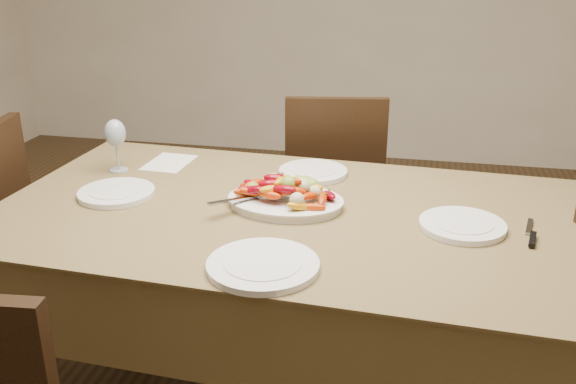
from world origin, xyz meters
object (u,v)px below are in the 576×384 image
(plate_left, at_px, (116,193))
(plate_far, at_px, (313,172))
(serving_platter, at_px, (285,203))
(plate_right, at_px, (462,226))
(wine_glass, at_px, (116,144))
(dining_table, at_px, (288,314))
(plate_near, at_px, (263,266))
(chair_far, at_px, (333,190))

(plate_left, distance_m, plate_far, 0.69)
(serving_platter, height_order, plate_right, serving_platter)
(plate_far, relative_size, wine_glass, 1.20)
(plate_left, xyz_separation_m, plate_far, (0.60, 0.33, 0.00))
(plate_right, distance_m, plate_far, 0.62)
(dining_table, xyz_separation_m, plate_left, (-0.58, 0.00, 0.39))
(plate_right, height_order, wine_glass, wine_glass)
(plate_near, bearing_deg, wine_glass, 138.50)
(wine_glass, bearing_deg, plate_near, -41.50)
(plate_near, height_order, wine_glass, wine_glass)
(plate_left, height_order, plate_near, same)
(plate_left, bearing_deg, chair_far, 56.70)
(dining_table, relative_size, chair_far, 1.94)
(serving_platter, xyz_separation_m, plate_right, (0.54, -0.05, -0.00))
(serving_platter, relative_size, plate_near, 1.22)
(dining_table, height_order, plate_right, plate_right)
(serving_platter, distance_m, plate_far, 0.31)
(plate_far, distance_m, wine_glass, 0.72)
(plate_far, bearing_deg, dining_table, -93.60)
(plate_left, height_order, plate_right, same)
(dining_table, distance_m, wine_glass, 0.86)
(plate_near, distance_m, wine_glass, 0.93)
(chair_far, height_order, wine_glass, wine_glass)
(dining_table, height_order, plate_left, plate_left)
(plate_far, relative_size, plate_near, 0.84)
(chair_far, distance_m, plate_near, 1.33)
(serving_platter, distance_m, plate_left, 0.57)
(chair_far, xyz_separation_m, plate_left, (-0.60, -0.91, 0.29))
(dining_table, height_order, plate_far, plate_far)
(chair_far, xyz_separation_m, plate_right, (0.51, -0.94, 0.29))
(plate_left, relative_size, plate_near, 0.85)
(chair_far, bearing_deg, wine_glass, 35.10)
(plate_left, relative_size, wine_glass, 1.22)
(serving_platter, xyz_separation_m, plate_near, (0.03, -0.41, -0.00))
(dining_table, xyz_separation_m, wine_glass, (-0.68, 0.23, 0.48))
(plate_left, distance_m, plate_near, 0.71)
(plate_right, bearing_deg, plate_near, -144.97)
(plate_right, relative_size, plate_far, 1.02)
(plate_left, distance_m, wine_glass, 0.26)
(plate_far, bearing_deg, chair_far, 90.24)
(plate_right, distance_m, plate_near, 0.63)
(plate_right, height_order, plate_far, same)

